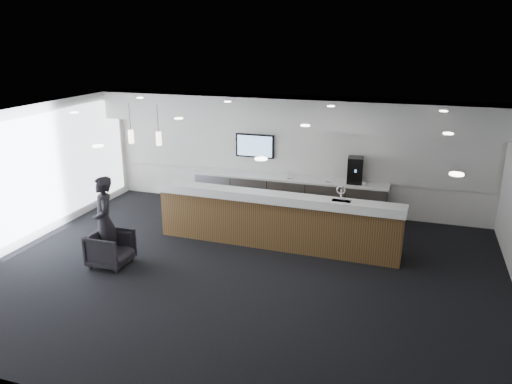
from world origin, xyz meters
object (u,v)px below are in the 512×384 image
(armchair, at_px, (111,248))
(lounge_guest, at_px, (104,221))
(service_counter, at_px, (277,220))
(coffee_machine, at_px, (355,170))

(armchair, height_order, lounge_guest, lounge_guest)
(service_counter, height_order, coffee_machine, coffee_machine)
(coffee_machine, relative_size, armchair, 0.83)
(coffee_machine, relative_size, lounge_guest, 0.35)
(armchair, bearing_deg, service_counter, -56.13)
(coffee_machine, height_order, lounge_guest, lounge_guest)
(armchair, bearing_deg, lounge_guest, 69.57)
(coffee_machine, height_order, armchair, coffee_machine)
(coffee_machine, distance_m, lounge_guest, 6.03)
(service_counter, relative_size, armchair, 6.99)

